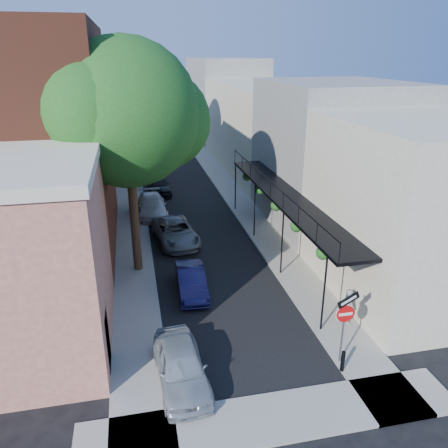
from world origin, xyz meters
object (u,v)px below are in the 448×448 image
parked_car_a (181,366)px  pedestrian (348,306)px  oak_near (136,116)px  oak_mid (133,112)px  parked_car_b (191,281)px  parked_car_d (152,206)px  parked_car_c (176,232)px  oak_far (131,84)px  parked_car_f (156,173)px  sign_post (345,316)px  bollard (343,361)px  parked_car_e (159,185)px

parked_car_a → pedestrian: bearing=12.2°
oak_near → pedestrian: oak_near is taller
oak_mid → parked_car_b: (2.02, -11.04, -6.45)m
parked_car_b → parked_car_d: size_ratio=0.77×
parked_car_c → pedestrian: bearing=-66.0°
oak_far → parked_car_a: (0.75, -26.03, -7.57)m
oak_far → parked_car_a: oak_far is taller
parked_car_d → parked_car_f: 9.23m
sign_post → bollard: 1.60m
parked_car_e → pedestrian: bearing=-76.0°
sign_post → oak_far: size_ratio=0.25×
oak_mid → parked_car_c: size_ratio=2.14×
sign_post → oak_near: bearing=125.1°
bollard → parked_car_d: bearing=107.5°
parked_car_a → parked_car_c: (1.11, 11.99, -0.03)m
oak_mid → parked_car_e: 8.32m
parked_car_a → pedestrian: size_ratio=2.58×
oak_mid → sign_post: bearing=-69.1°
parked_car_d → parked_car_f: parked_car_d is taller
sign_post → oak_mid: size_ratio=0.29×
sign_post → bollard: bearing=-108.6°
parked_car_b → parked_car_d: 11.14m
sign_post → parked_car_e: sign_post is taller
bollard → oak_near: 13.78m
oak_far → sign_post: bearing=-76.1°
parked_car_e → parked_car_f: 4.11m
bollard → pedestrian: (1.56, 2.72, 0.38)m
parked_car_c → parked_car_e: bearing=84.4°
oak_far → parked_car_c: size_ratio=2.50×
sign_post → parked_car_c: bearing=110.8°
oak_near → parked_car_e: bearing=83.0°
parked_car_a → parked_car_b: bearing=75.3°
oak_far → parked_car_f: 7.87m
sign_post → parked_car_f: size_ratio=0.86×
sign_post → parked_car_a: bearing=177.3°
parked_car_c → oak_far: bearing=90.4°
parked_car_e → pedestrian: 21.08m
oak_near → parked_car_d: bearing=84.5°
bollard → oak_far: oak_far is taller
pedestrian → parked_car_f: bearing=8.6°
parked_car_f → oak_far: bearing=-173.1°
parked_car_c → parked_car_e: parked_car_e is taller
oak_near → parked_car_f: (1.69, 17.19, -7.30)m
bollard → parked_car_c: 13.50m
parked_car_d → oak_near: bearing=-96.9°
parked_car_b → pedestrian: size_ratio=2.33×
sign_post → pedestrian: sign_post is taller
sign_post → oak_near: oak_near is taller
parked_car_c → parked_car_d: (-1.11, 5.04, 0.02)m
oak_far → bollard: bearing=-76.6°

